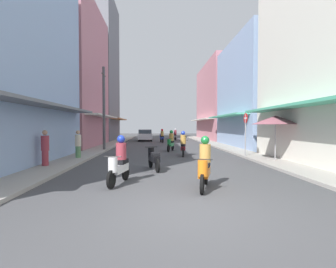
{
  "coord_description": "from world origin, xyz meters",
  "views": [
    {
      "loc": [
        -0.71,
        -5.37,
        1.87
      ],
      "look_at": [
        0.5,
        20.61,
        1.07
      ],
      "focal_mm": 26.84,
      "sensor_mm": 36.0,
      "label": 1
    }
  ],
  "objects_px": {
    "motorbike_silver": "(175,135)",
    "vendor_umbrella": "(276,120)",
    "motorbike_black": "(154,158)",
    "pedestrian_crossing": "(45,149)",
    "motorbike_white": "(119,162)",
    "motorbike_maroon": "(183,145)",
    "motorbike_blue": "(162,136)",
    "pedestrian_foreground": "(78,145)",
    "motorbike_green": "(171,142)",
    "motorbike_orange": "(204,165)",
    "parked_car": "(145,135)",
    "street_sign_no_entry": "(245,129)",
    "utility_pole": "(104,108)"
  },
  "relations": [
    {
      "from": "motorbike_green",
      "to": "utility_pole",
      "type": "xyz_separation_m",
      "value": [
        -5.04,
        0.35,
        2.54
      ]
    },
    {
      "from": "parked_car",
      "to": "vendor_umbrella",
      "type": "xyz_separation_m",
      "value": [
        7.6,
        -19.47,
        1.46
      ]
    },
    {
      "from": "motorbike_maroon",
      "to": "pedestrian_crossing",
      "type": "height_order",
      "value": "pedestrian_crossing"
    },
    {
      "from": "pedestrian_foreground",
      "to": "motorbike_white",
      "type": "bearing_deg",
      "value": -62.25
    },
    {
      "from": "motorbike_green",
      "to": "motorbike_orange",
      "type": "distance_m",
      "value": 11.41
    },
    {
      "from": "motorbike_green",
      "to": "street_sign_no_entry",
      "type": "distance_m",
      "value": 6.02
    },
    {
      "from": "motorbike_orange",
      "to": "motorbike_silver",
      "type": "bearing_deg",
      "value": 87.65
    },
    {
      "from": "utility_pole",
      "to": "pedestrian_foreground",
      "type": "bearing_deg",
      "value": -94.74
    },
    {
      "from": "pedestrian_foreground",
      "to": "vendor_umbrella",
      "type": "relative_size",
      "value": 0.68
    },
    {
      "from": "motorbike_silver",
      "to": "vendor_umbrella",
      "type": "relative_size",
      "value": 0.75
    },
    {
      "from": "motorbike_black",
      "to": "pedestrian_crossing",
      "type": "relative_size",
      "value": 1.04
    },
    {
      "from": "vendor_umbrella",
      "to": "motorbike_orange",
      "type": "bearing_deg",
      "value": -131.86
    },
    {
      "from": "pedestrian_crossing",
      "to": "motorbike_blue",
      "type": "bearing_deg",
      "value": 72.08
    },
    {
      "from": "motorbike_maroon",
      "to": "pedestrian_foreground",
      "type": "distance_m",
      "value": 6.26
    },
    {
      "from": "street_sign_no_entry",
      "to": "motorbike_white",
      "type": "bearing_deg",
      "value": -135.08
    },
    {
      "from": "parked_car",
      "to": "pedestrian_foreground",
      "type": "bearing_deg",
      "value": -99.22
    },
    {
      "from": "motorbike_maroon",
      "to": "pedestrian_foreground",
      "type": "relative_size",
      "value": 1.1
    },
    {
      "from": "vendor_umbrella",
      "to": "utility_pole",
      "type": "xyz_separation_m",
      "value": [
        -10.1,
        6.5,
        1.05
      ]
    },
    {
      "from": "pedestrian_crossing",
      "to": "vendor_umbrella",
      "type": "height_order",
      "value": "vendor_umbrella"
    },
    {
      "from": "motorbike_maroon",
      "to": "vendor_umbrella",
      "type": "height_order",
      "value": "vendor_umbrella"
    },
    {
      "from": "motorbike_white",
      "to": "motorbike_black",
      "type": "xyz_separation_m",
      "value": [
        1.08,
        2.59,
        -0.2
      ]
    },
    {
      "from": "vendor_umbrella",
      "to": "motorbike_green",
      "type": "bearing_deg",
      "value": 129.46
    },
    {
      "from": "motorbike_blue",
      "to": "motorbike_silver",
      "type": "relative_size",
      "value": 0.99
    },
    {
      "from": "pedestrian_foreground",
      "to": "motorbike_orange",
      "type": "bearing_deg",
      "value": -49.31
    },
    {
      "from": "motorbike_white",
      "to": "pedestrian_foreground",
      "type": "xyz_separation_m",
      "value": [
        -3.17,
        6.02,
        0.12
      ]
    },
    {
      "from": "motorbike_orange",
      "to": "motorbike_blue",
      "type": "height_order",
      "value": "same"
    },
    {
      "from": "utility_pole",
      "to": "motorbike_maroon",
      "type": "bearing_deg",
      "value": -31.41
    },
    {
      "from": "pedestrian_crossing",
      "to": "utility_pole",
      "type": "distance_m",
      "value": 8.23
    },
    {
      "from": "parked_car",
      "to": "street_sign_no_entry",
      "type": "relative_size",
      "value": 1.58
    },
    {
      "from": "motorbike_blue",
      "to": "pedestrian_crossing",
      "type": "bearing_deg",
      "value": -107.92
    },
    {
      "from": "motorbike_green",
      "to": "motorbike_orange",
      "type": "height_order",
      "value": "same"
    },
    {
      "from": "parked_car",
      "to": "pedestrian_foreground",
      "type": "distance_m",
      "value": 18.2
    },
    {
      "from": "motorbike_silver",
      "to": "vendor_umbrella",
      "type": "xyz_separation_m",
      "value": [
        3.64,
        -20.74,
        1.49
      ]
    },
    {
      "from": "motorbike_white",
      "to": "motorbike_silver",
      "type": "relative_size",
      "value": 0.98
    },
    {
      "from": "motorbike_orange",
      "to": "street_sign_no_entry",
      "type": "distance_m",
      "value": 8.22
    },
    {
      "from": "motorbike_maroon",
      "to": "motorbike_blue",
      "type": "relative_size",
      "value": 1.0
    },
    {
      "from": "motorbike_white",
      "to": "pedestrian_foreground",
      "type": "distance_m",
      "value": 6.8
    },
    {
      "from": "pedestrian_crossing",
      "to": "utility_pole",
      "type": "xyz_separation_m",
      "value": [
        0.99,
        7.81,
        2.39
      ]
    },
    {
      "from": "motorbike_silver",
      "to": "parked_car",
      "type": "relative_size",
      "value": 0.43
    },
    {
      "from": "pedestrian_crossing",
      "to": "motorbike_green",
      "type": "bearing_deg",
      "value": 51.02
    },
    {
      "from": "street_sign_no_entry",
      "to": "pedestrian_foreground",
      "type": "bearing_deg",
      "value": -177.39
    },
    {
      "from": "motorbike_blue",
      "to": "utility_pole",
      "type": "bearing_deg",
      "value": -115.93
    },
    {
      "from": "motorbike_silver",
      "to": "street_sign_no_entry",
      "type": "relative_size",
      "value": 0.68
    },
    {
      "from": "motorbike_green",
      "to": "pedestrian_crossing",
      "type": "height_order",
      "value": "pedestrian_crossing"
    },
    {
      "from": "motorbike_maroon",
      "to": "pedestrian_crossing",
      "type": "bearing_deg",
      "value": -146.73
    },
    {
      "from": "motorbike_green",
      "to": "pedestrian_foreground",
      "type": "distance_m",
      "value": 7.16
    },
    {
      "from": "motorbike_maroon",
      "to": "pedestrian_crossing",
      "type": "xyz_separation_m",
      "value": [
        -6.64,
        -4.36,
        0.15
      ]
    },
    {
      "from": "motorbike_green",
      "to": "utility_pole",
      "type": "distance_m",
      "value": 5.66
    },
    {
      "from": "pedestrian_crossing",
      "to": "parked_car",
      "type": "bearing_deg",
      "value": 80.45
    },
    {
      "from": "pedestrian_foreground",
      "to": "motorbike_blue",
      "type": "bearing_deg",
      "value": 70.89
    }
  ]
}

